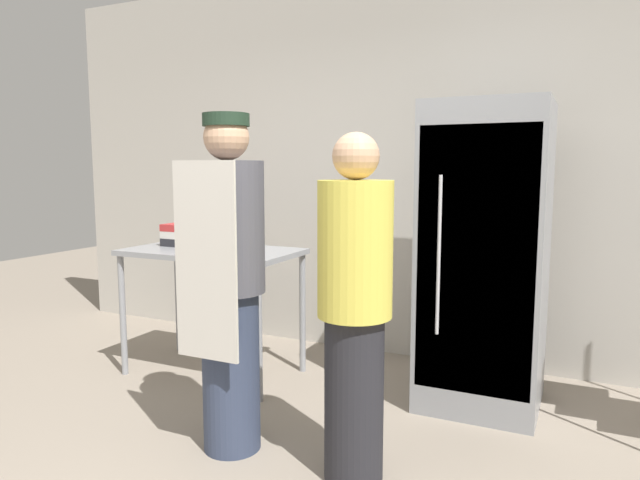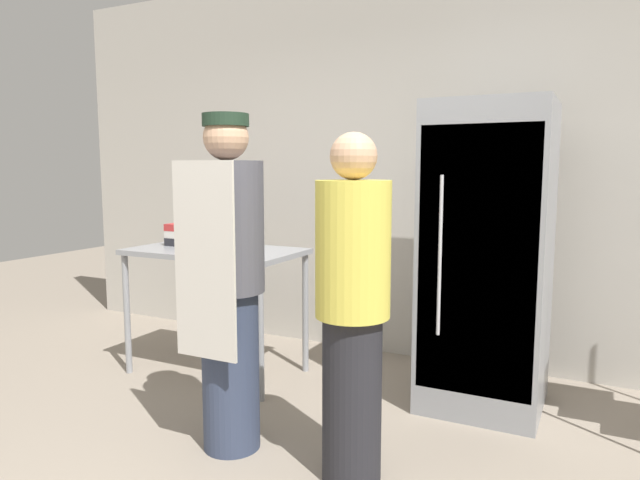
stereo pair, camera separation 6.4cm
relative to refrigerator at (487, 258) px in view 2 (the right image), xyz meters
name	(u,v)px [view 2 (the right image)]	position (x,y,z in m)	size (l,w,h in m)	color
back_wall	(413,164)	(-0.70, 0.74, 0.56)	(6.40, 0.12, 2.95)	#B7B2A8
refrigerator	(487,258)	(0.00, 0.00, 0.00)	(0.70, 0.71, 1.83)	gray
prep_counter	(215,263)	(-1.80, -0.27, -0.13)	(1.19, 0.67, 0.89)	gray
donut_box	(220,244)	(-1.69, -0.34, 0.02)	(0.26, 0.23, 0.27)	silver
blender_pitcher	(224,229)	(-1.82, -0.12, 0.10)	(0.12, 0.12, 0.29)	black
binder_stack	(188,234)	(-2.09, -0.19, 0.05)	(0.28, 0.22, 0.16)	#232328
person_baker	(228,279)	(-1.06, -1.14, -0.02)	(0.36, 0.38, 1.71)	#333D56
person_customer	(353,308)	(-0.39, -1.13, -0.10)	(0.34, 0.34, 1.60)	#232328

